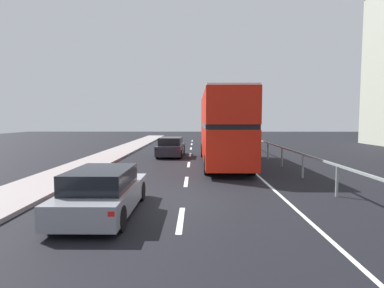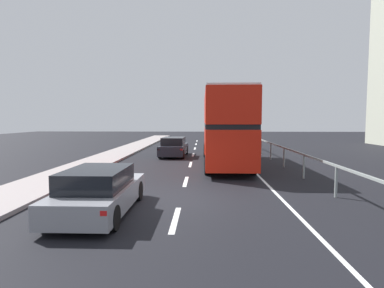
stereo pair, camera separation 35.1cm
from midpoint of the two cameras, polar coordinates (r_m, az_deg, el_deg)
name	(u,v)px [view 2 (the right image)]	position (r m, az deg, el deg)	size (l,w,h in m)	color
ground_plane	(181,199)	(11.08, -1.06, -10.09)	(75.30, 120.00, 0.10)	black
near_sidewalk_kerb	(15,194)	(12.82, -29.05, -8.09)	(2.53, 80.00, 0.14)	gray
lane_paint_markings	(226,163)	(19.64, 6.70, -3.54)	(3.62, 46.00, 0.01)	silver
bridge_side_railing	(277,148)	(20.38, 15.81, -0.75)	(0.10, 42.00, 1.16)	gray
double_decker_bus_red	(225,126)	(18.98, 6.61, 3.24)	(2.56, 10.38, 4.36)	red
hatchback_car_near	(99,191)	(9.52, -15.65, -8.37)	(1.87, 4.34, 1.34)	gray
sedan_car_ahead	(174,147)	(23.20, -2.91, -0.58)	(1.96, 4.35, 1.43)	#22252E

